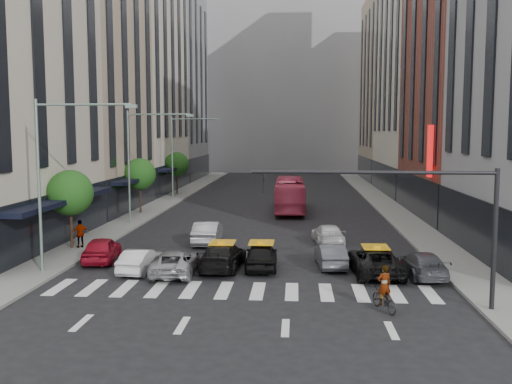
% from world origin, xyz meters
% --- Properties ---
extents(ground, '(160.00, 160.00, 0.00)m').
position_xyz_m(ground, '(0.00, 0.00, 0.00)').
color(ground, black).
rests_on(ground, ground).
extents(sidewalk_left, '(3.00, 96.00, 0.15)m').
position_xyz_m(sidewalk_left, '(-11.50, 30.00, 0.07)').
color(sidewalk_left, slate).
rests_on(sidewalk_left, ground).
extents(sidewalk_right, '(3.00, 96.00, 0.15)m').
position_xyz_m(sidewalk_right, '(11.50, 30.00, 0.07)').
color(sidewalk_right, slate).
rests_on(sidewalk_right, ground).
extents(building_left_b, '(8.00, 16.00, 24.00)m').
position_xyz_m(building_left_b, '(-17.00, 28.00, 12.00)').
color(building_left_b, tan).
rests_on(building_left_b, ground).
extents(building_left_c, '(8.00, 20.00, 36.00)m').
position_xyz_m(building_left_c, '(-17.00, 46.00, 18.00)').
color(building_left_c, beige).
rests_on(building_left_c, ground).
extents(building_left_d, '(8.00, 18.00, 30.00)m').
position_xyz_m(building_left_d, '(-17.00, 65.00, 15.00)').
color(building_left_d, gray).
rests_on(building_left_d, ground).
extents(building_right_b, '(8.00, 18.00, 26.00)m').
position_xyz_m(building_right_b, '(17.00, 27.00, 13.00)').
color(building_right_b, brown).
rests_on(building_right_b, ground).
extents(building_right_c, '(8.00, 20.00, 40.00)m').
position_xyz_m(building_right_c, '(17.00, 46.00, 20.00)').
color(building_right_c, beige).
rests_on(building_right_c, ground).
extents(building_right_d, '(8.00, 18.00, 28.00)m').
position_xyz_m(building_right_d, '(17.00, 65.00, 14.00)').
color(building_right_d, tan).
rests_on(building_right_d, ground).
extents(building_far, '(30.00, 10.00, 36.00)m').
position_xyz_m(building_far, '(0.00, 85.00, 18.00)').
color(building_far, gray).
rests_on(building_far, ground).
extents(tree_near, '(2.88, 2.88, 4.95)m').
position_xyz_m(tree_near, '(-11.80, 10.00, 3.65)').
color(tree_near, black).
rests_on(tree_near, sidewalk_left).
extents(tree_mid, '(2.88, 2.88, 4.95)m').
position_xyz_m(tree_mid, '(-11.80, 26.00, 3.65)').
color(tree_mid, black).
rests_on(tree_mid, sidewalk_left).
extents(tree_far, '(2.88, 2.88, 4.95)m').
position_xyz_m(tree_far, '(-11.80, 42.00, 3.65)').
color(tree_far, black).
rests_on(tree_far, sidewalk_left).
extents(streetlamp_near, '(5.38, 0.25, 9.00)m').
position_xyz_m(streetlamp_near, '(-10.04, 4.00, 5.90)').
color(streetlamp_near, gray).
rests_on(streetlamp_near, sidewalk_left).
extents(streetlamp_mid, '(5.38, 0.25, 9.00)m').
position_xyz_m(streetlamp_mid, '(-10.04, 20.00, 5.90)').
color(streetlamp_mid, gray).
rests_on(streetlamp_mid, sidewalk_left).
extents(streetlamp_far, '(5.38, 0.25, 9.00)m').
position_xyz_m(streetlamp_far, '(-10.04, 36.00, 5.90)').
color(streetlamp_far, gray).
rests_on(streetlamp_far, sidewalk_left).
extents(traffic_signal, '(10.10, 0.20, 6.00)m').
position_xyz_m(traffic_signal, '(7.69, -1.00, 4.47)').
color(traffic_signal, black).
rests_on(traffic_signal, ground).
extents(liberty_sign, '(0.30, 0.70, 4.00)m').
position_xyz_m(liberty_sign, '(12.60, 20.00, 6.00)').
color(liberty_sign, red).
rests_on(liberty_sign, ground).
extents(car_red, '(2.25, 4.46, 1.46)m').
position_xyz_m(car_red, '(-8.80, 6.98, 0.73)').
color(car_red, maroon).
rests_on(car_red, ground).
extents(car_white_front, '(1.63, 3.92, 1.26)m').
position_xyz_m(car_white_front, '(-5.93, 4.73, 0.63)').
color(car_white_front, beige).
rests_on(car_white_front, ground).
extents(car_silver, '(2.31, 4.70, 1.28)m').
position_xyz_m(car_silver, '(-3.94, 4.36, 0.64)').
color(car_silver, '#A0A0A5').
rests_on(car_silver, ground).
extents(taxi_left, '(2.35, 5.11, 1.45)m').
position_xyz_m(taxi_left, '(-1.61, 5.69, 0.72)').
color(taxi_left, black).
rests_on(taxi_left, ground).
extents(taxi_center, '(1.82, 4.28, 1.44)m').
position_xyz_m(taxi_center, '(0.50, 5.86, 0.72)').
color(taxi_center, black).
rests_on(taxi_center, ground).
extents(car_grey_mid, '(1.74, 4.13, 1.33)m').
position_xyz_m(car_grey_mid, '(4.29, 6.61, 0.66)').
color(car_grey_mid, '#46484F').
rests_on(car_grey_mid, ground).
extents(taxi_right, '(2.66, 5.34, 1.45)m').
position_xyz_m(taxi_right, '(6.53, 5.03, 0.73)').
color(taxi_right, black).
rests_on(taxi_right, ground).
extents(car_grey_curb, '(2.13, 4.59, 1.30)m').
position_xyz_m(car_grey_curb, '(8.89, 4.76, 0.65)').
color(car_grey_curb, '#42454A').
rests_on(car_grey_curb, ground).
extents(car_row2_left, '(1.78, 4.73, 1.54)m').
position_xyz_m(car_row2_left, '(-3.53, 12.64, 0.77)').
color(car_row2_left, '#A1A1A6').
rests_on(car_row2_left, ground).
extents(car_row2_right, '(2.26, 4.59, 1.28)m').
position_xyz_m(car_row2_right, '(4.51, 13.30, 0.64)').
color(car_row2_right, silver).
rests_on(car_row2_right, ground).
extents(bus, '(2.81, 11.32, 3.14)m').
position_xyz_m(bus, '(1.76, 28.78, 1.57)').
color(bus, '#D33E5E').
rests_on(bus, ground).
extents(motorcycle, '(1.30, 1.99, 0.99)m').
position_xyz_m(motorcycle, '(6.06, -1.10, 0.49)').
color(motorcycle, black).
rests_on(motorcycle, ground).
extents(rider, '(0.73, 0.61, 1.70)m').
position_xyz_m(rider, '(6.06, -1.10, 1.84)').
color(rider, gray).
rests_on(rider, motorcycle).
extents(pedestrian_far, '(1.08, 0.99, 1.77)m').
position_xyz_m(pedestrian_far, '(-11.28, 10.13, 1.04)').
color(pedestrian_far, gray).
rests_on(pedestrian_far, sidewalk_left).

